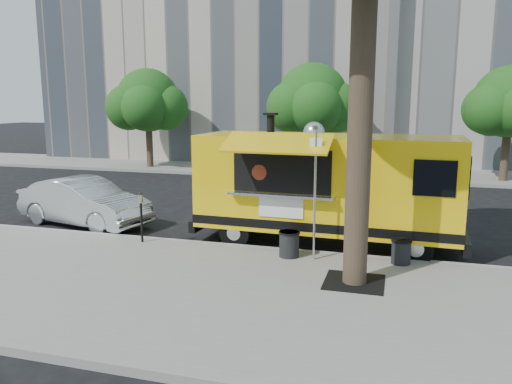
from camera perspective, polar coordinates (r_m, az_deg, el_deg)
ground at (r=13.60m, az=1.19°, el=-5.77°), size 120.00×120.00×0.00m
sidewalk at (r=9.97m, az=-4.87°, el=-11.52°), size 60.00×6.00×0.15m
curb at (r=12.72m, az=0.10°, el=-6.57°), size 60.00×0.14×0.16m
far_sidewalk at (r=26.60m, az=8.72°, el=2.29°), size 60.00×5.00×0.15m
tree_well at (r=10.50m, az=11.16°, el=-10.06°), size 1.20×1.20×0.02m
far_tree_a at (r=28.27m, az=-12.26°, el=10.18°), size 3.42×3.42×5.36m
far_tree_b at (r=25.69m, az=6.47°, el=10.47°), size 3.60×3.60×5.50m
far_tree_c at (r=25.45m, az=27.01°, el=9.15°), size 3.24×3.24×5.21m
sign_post at (r=11.38m, az=6.76°, el=0.51°), size 0.28×0.06×3.00m
parking_meter at (r=13.24m, az=-13.00°, el=-2.11°), size 0.11×0.11×1.33m
food_truck at (r=13.10m, az=7.91°, el=0.78°), size 7.05×3.34×3.45m
sedan at (r=16.16m, az=-19.05°, el=-1.10°), size 4.61×2.47×1.44m
trash_bin_left at (r=11.85m, az=3.82°, el=-5.86°), size 0.51×0.51×0.61m
trash_bin_right at (r=11.81m, az=16.25°, el=-6.48°), size 0.46×0.46×0.55m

